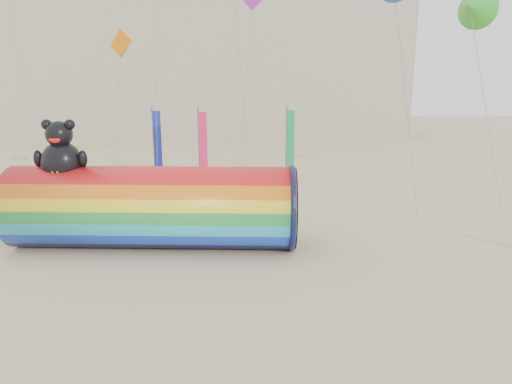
{
  "coord_description": "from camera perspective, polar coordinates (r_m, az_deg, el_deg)",
  "views": [
    {
      "loc": [
        1.0,
        -17.2,
        6.94
      ],
      "look_at": [
        0.5,
        1.5,
        2.4
      ],
      "focal_mm": 32.0,
      "sensor_mm": 36.0,
      "label": 1
    }
  ],
  "objects": [
    {
      "name": "beachgoers",
      "position": [
        14.53,
        9.04,
        -11.31
      ],
      "size": [
        65.53,
        61.01,
        1.83
      ],
      "color": "#33333F",
      "rests_on": "ground"
    },
    {
      "name": "ground",
      "position": [
        18.58,
        -1.68,
        -8.3
      ],
      "size": [
        160.0,
        160.0,
        0.0
      ],
      "primitive_type": "plane",
      "color": "#CCB58C",
      "rests_on": "ground"
    },
    {
      "name": "festival_banners",
      "position": [
        33.52,
        -4.93,
        6.22
      ],
      "size": [
        10.42,
        2.15,
        5.2
      ],
      "color": "#59595E",
      "rests_on": "ground"
    },
    {
      "name": "windsock_assembly",
      "position": [
        19.88,
        -12.67,
        -1.59
      ],
      "size": [
        11.99,
        3.65,
        5.53
      ],
      "color": "red",
      "rests_on": "ground"
    },
    {
      "name": "hotel_building",
      "position": [
        64.56,
        -10.52,
        16.42
      ],
      "size": [
        60.4,
        15.4,
        20.6
      ],
      "color": "#B7AD99",
      "rests_on": "ground"
    }
  ]
}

